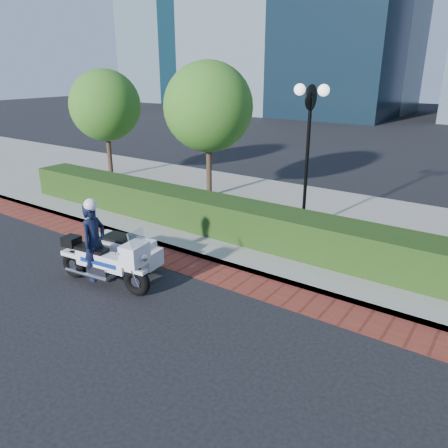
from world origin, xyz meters
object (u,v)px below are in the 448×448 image
Objects in this scene: lamppost at (309,136)px; police_motorcycle at (110,251)px; tree_b at (208,107)px; tree_a at (105,106)px.

lamppost reaches higher than police_motorcycle.
tree_b is at bearing 163.89° from lamppost.
police_motorcycle is at bearing -41.27° from tree_a.
lamppost is at bearing -7.41° from tree_a.
lamppost is 6.28m from police_motorcycle.
tree_b is at bearing 0.00° from tree_a.
lamppost is at bearing -16.11° from tree_b.
tree_b is (-4.50, 1.30, 0.48)m from lamppost.
police_motorcycle is (2.05, -6.62, -2.72)m from tree_b.
police_motorcycle is (7.55, -6.62, -2.51)m from tree_a.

